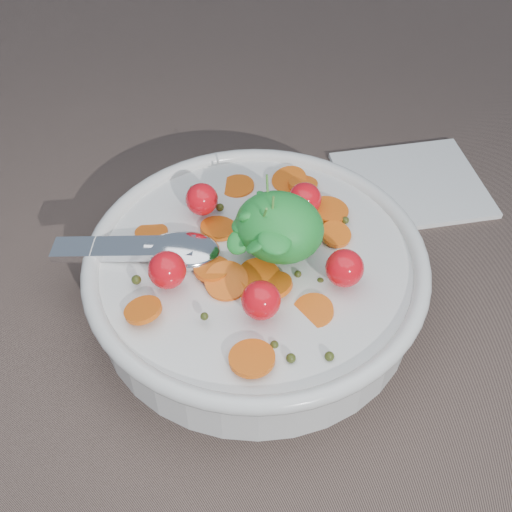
% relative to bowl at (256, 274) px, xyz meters
% --- Properties ---
extents(ground, '(6.00, 6.00, 0.00)m').
position_rel_bowl_xyz_m(ground, '(0.01, 0.02, -0.04)').
color(ground, '#776055').
rests_on(ground, ground).
extents(bowl, '(0.33, 0.30, 0.13)m').
position_rel_bowl_xyz_m(bowl, '(0.00, 0.00, 0.00)').
color(bowl, silver).
rests_on(bowl, ground).
extents(napkin, '(0.20, 0.20, 0.01)m').
position_rel_bowl_xyz_m(napkin, '(0.10, 0.21, -0.03)').
color(napkin, white).
rests_on(napkin, ground).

